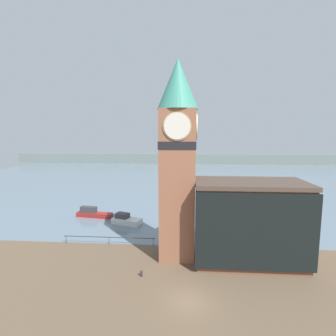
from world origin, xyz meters
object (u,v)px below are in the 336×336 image
(pier_building, at_px, (249,222))
(boat_near, at_px, (126,220))
(mooring_bollard_near, at_px, (141,273))
(boat_far, at_px, (93,213))
(clock_tower, at_px, (178,156))

(pier_building, height_order, boat_near, pier_building)
(boat_near, distance_m, mooring_bollard_near, 17.34)
(pier_building, bearing_deg, boat_near, 146.32)
(pier_building, xyz_separation_m, boat_near, (-17.99, 11.99, -4.31))
(pier_building, height_order, mooring_bollard_near, pier_building)
(mooring_bollard_near, bearing_deg, boat_far, 122.56)
(pier_building, bearing_deg, mooring_bollard_near, -160.37)
(boat_near, bearing_deg, mooring_bollard_near, -52.85)
(boat_far, bearing_deg, boat_near, -16.79)
(pier_building, bearing_deg, clock_tower, 175.17)
(boat_far, relative_size, mooring_bollard_near, 10.07)
(pier_building, relative_size, mooring_bollard_near, 18.97)
(pier_building, bearing_deg, boat_far, 148.56)
(boat_far, height_order, mooring_bollard_near, boat_far)
(clock_tower, xyz_separation_m, boat_far, (-16.34, 14.58, -12.19))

